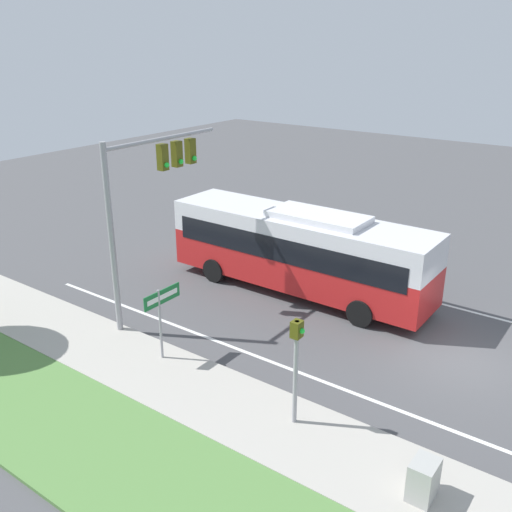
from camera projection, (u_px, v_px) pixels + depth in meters
name	position (u px, v px, depth m)	size (l,w,h in m)	color
ground_plane	(461.00, 360.00, 17.90)	(80.00, 80.00, 0.00)	#4C4C4F
sidewalk	(378.00, 473.00, 13.19)	(2.80, 80.00, 0.12)	#ADA89E
lane_divider_near	(419.00, 418.00, 15.18)	(0.14, 30.00, 0.01)	silver
lane_divider_far	(493.00, 317.00, 20.61)	(0.14, 30.00, 0.01)	silver
bus	(299.00, 247.00, 22.08)	(2.71, 10.70, 3.37)	red
signal_gantry	(149.00, 187.00, 19.22)	(5.23, 0.41, 6.51)	#939399
pedestrian_signal	(296.00, 356.00, 14.15)	(0.28, 0.34, 3.05)	#939399
street_sign	(161.00, 309.00, 17.30)	(1.49, 0.08, 2.43)	#939399
utility_cabinet	(423.00, 480.00, 12.26)	(0.71, 0.53, 0.92)	#A8A8A3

